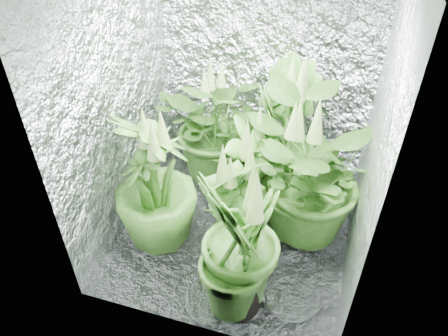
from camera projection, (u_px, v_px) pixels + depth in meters
name	position (u px, v px, depth m)	size (l,w,h in m)	color
ground	(235.00, 232.00, 3.23)	(1.60, 1.60, 0.00)	silver
walls	(237.00, 118.00, 2.60)	(1.62, 1.62, 2.00)	silver
plant_a	(218.00, 126.00, 3.44)	(1.04, 1.04, 1.04)	black
plant_b	(250.00, 179.00, 3.05)	(0.59, 0.59, 0.96)	black
plant_c	(281.00, 135.00, 3.26)	(0.80, 0.80, 1.18)	black
plant_d	(154.00, 184.00, 2.87)	(0.78, 0.78, 1.11)	black
plant_e	(307.00, 177.00, 2.89)	(0.97, 0.97, 1.14)	black
plant_f	(233.00, 212.00, 2.80)	(0.63, 0.63, 0.95)	black
plant_g	(239.00, 247.00, 2.43)	(0.66, 0.66, 1.14)	black
circulation_fan	(328.00, 202.00, 3.30)	(0.14, 0.27, 0.31)	black
plant_label	(247.00, 280.00, 2.54)	(0.04, 0.01, 0.07)	white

